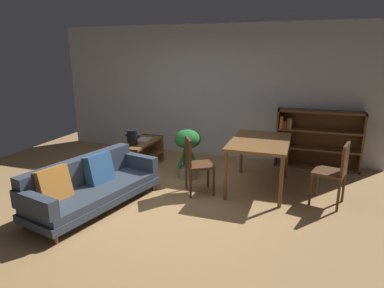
# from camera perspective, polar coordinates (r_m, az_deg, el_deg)

# --- Properties ---
(ground_plane) EXTENTS (8.16, 8.16, 0.00)m
(ground_plane) POSITION_cam_1_polar(r_m,az_deg,el_deg) (4.94, -5.74, -10.30)
(ground_plane) COLOR tan
(back_wall_panel) EXTENTS (6.80, 0.10, 2.70)m
(back_wall_panel) POSITION_cam_1_polar(r_m,az_deg,el_deg) (7.04, 3.17, 8.93)
(back_wall_panel) COLOR silver
(back_wall_panel) RESTS_ON ground_plane
(fabric_couch) EXTENTS (1.17, 2.11, 0.74)m
(fabric_couch) POSITION_cam_1_polar(r_m,az_deg,el_deg) (4.95, -17.07, -6.70)
(fabric_couch) COLOR brown
(fabric_couch) RESTS_ON ground_plane
(media_console) EXTENTS (0.46, 1.14, 0.53)m
(media_console) POSITION_cam_1_polar(r_m,az_deg,el_deg) (6.39, -8.84, -1.96)
(media_console) COLOR brown
(media_console) RESTS_ON ground_plane
(open_laptop) EXTENTS (0.47, 0.36, 0.12)m
(open_laptop) POSITION_cam_1_polar(r_m,az_deg,el_deg) (6.45, -8.95, 0.99)
(open_laptop) COLOR silver
(open_laptop) RESTS_ON media_console
(desk_speaker) EXTENTS (0.18, 0.18, 0.28)m
(desk_speaker) POSITION_cam_1_polar(r_m,az_deg,el_deg) (6.07, -10.21, 1.09)
(desk_speaker) COLOR black
(desk_speaker) RESTS_ON media_console
(potted_floor_plant) EXTENTS (0.46, 0.46, 0.86)m
(potted_floor_plant) POSITION_cam_1_polar(r_m,az_deg,el_deg) (5.76, -0.75, -0.64)
(potted_floor_plant) COLOR #9E9389
(potted_floor_plant) RESTS_ON ground_plane
(dining_table) EXTENTS (0.90, 1.36, 0.80)m
(dining_table) POSITION_cam_1_polar(r_m,az_deg,el_deg) (5.37, 11.54, -0.19)
(dining_table) COLOR brown
(dining_table) RESTS_ON ground_plane
(dining_chair_near) EXTENTS (0.51, 0.51, 0.93)m
(dining_chair_near) POSITION_cam_1_polar(r_m,az_deg,el_deg) (5.13, 23.29, -4.12)
(dining_chair_near) COLOR #56351E
(dining_chair_near) RESTS_ON ground_plane
(dining_chair_far) EXTENTS (0.54, 0.54, 0.89)m
(dining_chair_far) POSITION_cam_1_polar(r_m,az_deg,el_deg) (5.13, 0.58, -3.16)
(dining_chair_far) COLOR #56351E
(dining_chair_far) RESTS_ON ground_plane
(bookshelf) EXTENTS (1.53, 0.33, 1.11)m
(bookshelf) POSITION_cam_1_polar(r_m,az_deg,el_deg) (6.75, 20.07, 0.81)
(bookshelf) COLOR brown
(bookshelf) RESTS_ON ground_plane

